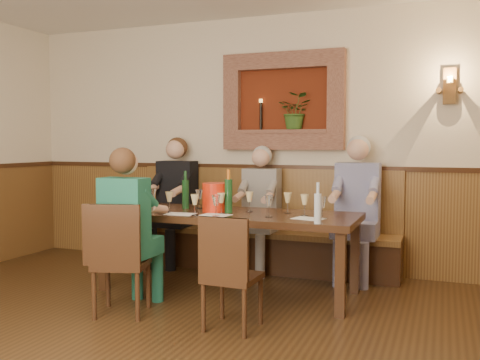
# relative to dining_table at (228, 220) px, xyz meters

# --- Properties ---
(room_shell) EXTENTS (6.04, 6.04, 2.82)m
(room_shell) POSITION_rel_dining_table_xyz_m (0.00, -1.85, 1.21)
(room_shell) COLOR beige
(room_shell) RESTS_ON ground
(wainscoting) EXTENTS (6.02, 6.02, 1.15)m
(wainscoting) POSITION_rel_dining_table_xyz_m (0.00, -1.85, -0.09)
(wainscoting) COLOR brown
(wainscoting) RESTS_ON ground
(wall_niche) EXTENTS (1.36, 0.30, 1.06)m
(wall_niche) POSITION_rel_dining_table_xyz_m (0.24, 1.09, 1.13)
(wall_niche) COLOR #5C1F0D
(wall_niche) RESTS_ON ground
(wall_sconce) EXTENTS (0.25, 0.20, 0.35)m
(wall_sconce) POSITION_rel_dining_table_xyz_m (1.90, 1.08, 1.27)
(wall_sconce) COLOR brown
(wall_sconce) RESTS_ON ground
(dining_table) EXTENTS (2.40, 0.90, 0.75)m
(dining_table) POSITION_rel_dining_table_xyz_m (0.00, 0.00, 0.00)
(dining_table) COLOR #381F10
(dining_table) RESTS_ON ground
(bench) EXTENTS (3.00, 0.45, 1.11)m
(bench) POSITION_rel_dining_table_xyz_m (0.00, 0.94, -0.35)
(bench) COLOR #381E0F
(bench) RESTS_ON ground
(chair_near_left) EXTENTS (0.51, 0.51, 0.92)m
(chair_near_left) POSITION_rel_dining_table_xyz_m (-0.56, -0.93, -0.41)
(chair_near_left) COLOR #381F10
(chair_near_left) RESTS_ON ground
(chair_near_right) EXTENTS (0.39, 0.39, 0.86)m
(chair_near_right) POSITION_rel_dining_table_xyz_m (0.41, -0.93, -0.42)
(chair_near_right) COLOR #381F10
(chair_near_right) RESTS_ON ground
(person_bench_left) EXTENTS (0.43, 0.53, 1.46)m
(person_bench_left) POSITION_rel_dining_table_xyz_m (-1.02, 0.84, -0.07)
(person_bench_left) COLOR black
(person_bench_left) RESTS_ON ground
(person_bench_mid) EXTENTS (0.39, 0.48, 1.36)m
(person_bench_mid) POSITION_rel_dining_table_xyz_m (0.02, 0.84, -0.11)
(person_bench_mid) COLOR #55504D
(person_bench_mid) RESTS_ON ground
(person_bench_right) EXTENTS (0.44, 0.54, 1.47)m
(person_bench_right) POSITION_rel_dining_table_xyz_m (1.05, 0.84, -0.07)
(person_bench_right) COLOR navy
(person_bench_right) RESTS_ON ground
(person_chair_front) EXTENTS (0.39, 0.48, 1.36)m
(person_chair_front) POSITION_rel_dining_table_xyz_m (-0.56, -0.78, -0.12)
(person_chair_front) COLOR #1A5E5E
(person_chair_front) RESTS_ON ground
(spittoon_bucket) EXTENTS (0.25, 0.25, 0.27)m
(spittoon_bucket) POSITION_rel_dining_table_xyz_m (-0.12, -0.02, 0.21)
(spittoon_bucket) COLOR red
(spittoon_bucket) RESTS_ON dining_table
(wine_bottle_green_a) EXTENTS (0.09, 0.09, 0.40)m
(wine_bottle_green_a) POSITION_rel_dining_table_xyz_m (0.02, -0.04, 0.24)
(wine_bottle_green_a) COLOR #19471E
(wine_bottle_green_a) RESTS_ON dining_table
(wine_bottle_green_b) EXTENTS (0.09, 0.09, 0.37)m
(wine_bottle_green_b) POSITION_rel_dining_table_xyz_m (-0.50, 0.12, 0.23)
(wine_bottle_green_b) COLOR #19471E
(wine_bottle_green_b) RESTS_ON dining_table
(water_bottle) EXTENTS (0.07, 0.07, 0.33)m
(water_bottle) POSITION_rel_dining_table_xyz_m (0.93, -0.39, 0.21)
(water_bottle) COLOR silver
(water_bottle) RESTS_ON dining_table
(tasting_sheet_a) EXTENTS (0.32, 0.25, 0.00)m
(tasting_sheet_a) POSITION_rel_dining_table_xyz_m (-0.89, -0.06, 0.08)
(tasting_sheet_a) COLOR white
(tasting_sheet_a) RESTS_ON dining_table
(tasting_sheet_b) EXTENTS (0.27, 0.21, 0.00)m
(tasting_sheet_b) POSITION_rel_dining_table_xyz_m (-0.03, -0.23, 0.08)
(tasting_sheet_b) COLOR white
(tasting_sheet_b) RESTS_ON dining_table
(tasting_sheet_c) EXTENTS (0.29, 0.24, 0.00)m
(tasting_sheet_c) POSITION_rel_dining_table_xyz_m (0.80, -0.15, 0.08)
(tasting_sheet_c) COLOR white
(tasting_sheet_c) RESTS_ON dining_table
(tasting_sheet_d) EXTENTS (0.27, 0.20, 0.00)m
(tasting_sheet_d) POSITION_rel_dining_table_xyz_m (-0.35, -0.28, 0.08)
(tasting_sheet_d) COLOR white
(tasting_sheet_d) RESTS_ON dining_table
(wine_glass_0) EXTENTS (0.08, 0.08, 0.19)m
(wine_glass_0) POSITION_rel_dining_table_xyz_m (-0.87, -0.18, 0.17)
(wine_glass_0) COLOR #E6CC89
(wine_glass_0) RESTS_ON dining_table
(wine_glass_1) EXTENTS (0.08, 0.08, 0.19)m
(wine_glass_1) POSITION_rel_dining_table_xyz_m (-0.83, 0.04, 0.17)
(wine_glass_1) COLOR white
(wine_glass_1) RESTS_ON dining_table
(wine_glass_2) EXTENTS (0.08, 0.08, 0.19)m
(wine_glass_2) POSITION_rel_dining_table_xyz_m (-0.52, -0.18, 0.17)
(wine_glass_2) COLOR #E6CC89
(wine_glass_2) RESTS_ON dining_table
(wine_glass_3) EXTENTS (0.08, 0.08, 0.19)m
(wine_glass_3) POSITION_rel_dining_table_xyz_m (-0.37, 0.15, 0.17)
(wine_glass_3) COLOR white
(wine_glass_3) RESTS_ON dining_table
(wine_glass_4) EXTENTS (0.08, 0.08, 0.19)m
(wine_glass_4) POSITION_rel_dining_table_xyz_m (-0.02, -0.10, 0.17)
(wine_glass_4) COLOR #E6CC89
(wine_glass_4) RESTS_ON dining_table
(wine_glass_5) EXTENTS (0.08, 0.08, 0.19)m
(wine_glass_5) POSITION_rel_dining_table_xyz_m (0.18, 0.10, 0.17)
(wine_glass_5) COLOR #E6CC89
(wine_glass_5) RESTS_ON dining_table
(wine_glass_6) EXTENTS (0.08, 0.08, 0.19)m
(wine_glass_6) POSITION_rel_dining_table_xyz_m (0.45, -0.17, 0.17)
(wine_glass_6) COLOR white
(wine_glass_6) RESTS_ON dining_table
(wine_glass_7) EXTENTS (0.08, 0.08, 0.19)m
(wine_glass_7) POSITION_rel_dining_table_xyz_m (0.72, 0.03, 0.17)
(wine_glass_7) COLOR #E6CC89
(wine_glass_7) RESTS_ON dining_table
(wine_glass_8) EXTENTS (0.08, 0.08, 0.19)m
(wine_glass_8) POSITION_rel_dining_table_xyz_m (0.91, -0.11, 0.17)
(wine_glass_8) COLOR white
(wine_glass_8) RESTS_ON dining_table
(wine_glass_9) EXTENTS (0.08, 0.08, 0.19)m
(wine_glass_9) POSITION_rel_dining_table_xyz_m (-0.19, -0.32, 0.17)
(wine_glass_9) COLOR #E6CC89
(wine_glass_9) RESTS_ON dining_table
(wine_glass_10) EXTENTS (0.08, 0.08, 0.19)m
(wine_glass_10) POSITION_rel_dining_table_xyz_m (0.01, -0.30, 0.17)
(wine_glass_10) COLOR white
(wine_glass_10) RESTS_ON dining_table
(wine_glass_11) EXTENTS (0.08, 0.08, 0.19)m
(wine_glass_11) POSITION_rel_dining_table_xyz_m (0.54, 0.14, 0.17)
(wine_glass_11) COLOR #E6CC89
(wine_glass_11) RESTS_ON dining_table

